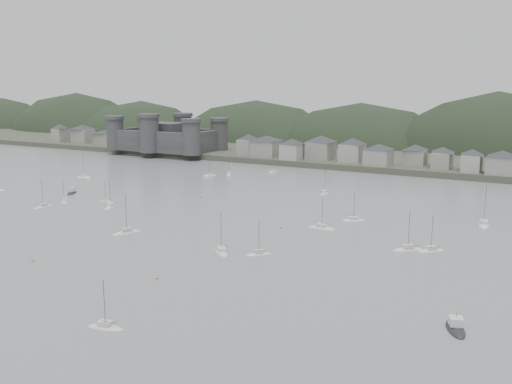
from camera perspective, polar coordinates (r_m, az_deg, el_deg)
The scene contains 10 objects.
ground at distance 132.63m, azimuth -16.27°, elevation -7.88°, with size 900.00×900.00×0.00m, color slate.
far_shore_land at distance 394.65m, azimuth 15.93°, elevation 4.60°, with size 900.00×250.00×3.00m, color #383D2D.
forested_ridge at distance 370.38m, azimuth 15.62°, elevation 2.23°, with size 851.55×103.94×102.57m.
castle at distance 341.55m, azimuth -8.99°, elevation 5.57°, with size 66.00×43.00×20.00m.
waterfront_town at distance 275.22m, azimuth 20.73°, elevation 3.27°, with size 451.48×28.46×12.92m.
sailboat_lead at distance 181.92m, azimuth 21.97°, elevation -3.12°, with size 4.78×10.39×13.66m.
moored_fleet at distance 178.31m, azimuth -4.54°, elevation -2.62°, with size 255.00×177.20×12.41m.
motor_launch_near at distance 105.61m, azimuth 19.47°, elevation -12.83°, with size 5.82×8.48×3.91m.
motor_launch_far at distance 229.44m, azimuth -18.09°, elevation -0.07°, with size 5.62×7.59×3.74m.
mooring_buoys at distance 186.12m, azimuth -11.34°, elevation -2.24°, with size 104.31×125.79×0.70m.
Camera 1 is at (91.20, -86.87, 41.58)m, focal length 39.66 mm.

